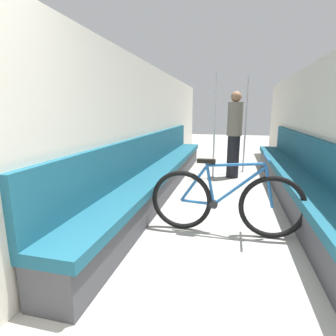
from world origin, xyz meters
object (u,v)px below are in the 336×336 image
object	(u,v)px
bicycle	(225,202)
bench_seat_row_left	(160,173)
passenger_standing	(234,134)
grab_pole_far	(214,128)
bench_seat_row_right	(297,181)
grab_pole_near	(245,127)

from	to	relation	value
bicycle	bench_seat_row_left	bearing A→B (deg)	147.93
bench_seat_row_left	passenger_standing	bearing A→B (deg)	46.58
passenger_standing	grab_pole_far	bearing A→B (deg)	79.50
bench_seat_row_right	grab_pole_near	distance (m)	2.10
passenger_standing	bench_seat_row_right	bearing A→B (deg)	-167.90
bench_seat_row_left	passenger_standing	distance (m)	1.85
bench_seat_row_right	bicycle	distance (m)	1.72
bench_seat_row_left	passenger_standing	size ratio (longest dim) A/B	3.40
bench_seat_row_left	grab_pole_near	world-z (taller)	grab_pole_near
bench_seat_row_left	bicycle	bearing A→B (deg)	-50.69
passenger_standing	grab_pole_near	bearing A→B (deg)	-47.09
bicycle	grab_pole_far	xyz separation A→B (m)	(-0.31, 2.55, 0.65)
bicycle	passenger_standing	xyz separation A→B (m)	(0.08, 2.65, 0.53)
grab_pole_near	passenger_standing	size ratio (longest dim) A/B	1.21
grab_pole_near	bench_seat_row_right	bearing A→B (deg)	-68.75
grab_pole_far	passenger_standing	xyz separation A→B (m)	(0.39, 0.10, -0.12)
grab_pole_near	bench_seat_row_left	bearing A→B (deg)	-128.04
bench_seat_row_left	passenger_standing	xyz separation A→B (m)	(1.21, 1.27, 0.59)
bench_seat_row_right	bench_seat_row_left	bearing A→B (deg)	180.00
bench_seat_row_left	grab_pole_near	xyz separation A→B (m)	(1.44, 1.84, 0.71)
passenger_standing	bench_seat_row_left	bearing A→B (deg)	111.98
grab_pole_far	bench_seat_row_right	bearing A→B (deg)	-41.24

